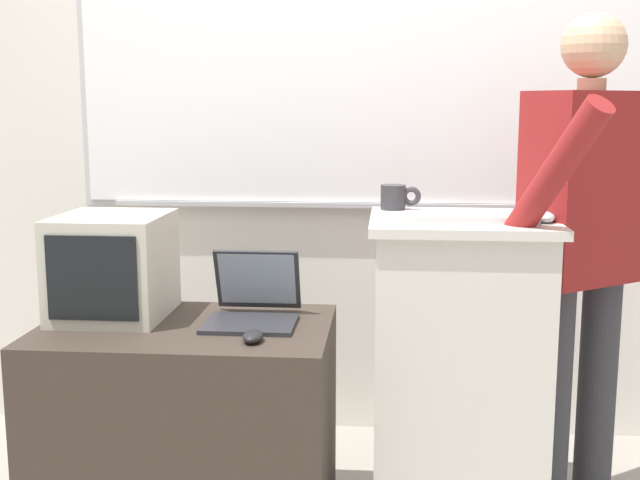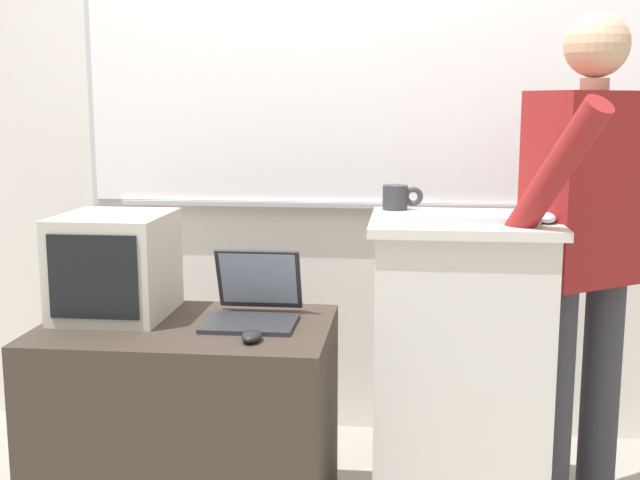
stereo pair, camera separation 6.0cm
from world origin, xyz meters
name	(u,v)px [view 2 (the right image)]	position (x,y,z in m)	size (l,w,h in m)	color
back_wall	(349,99)	(0.00, 1.29, 1.43)	(6.40, 0.17, 2.84)	silver
lectern_podium	(458,373)	(0.43, 0.46, 0.52)	(0.59, 0.52, 1.04)	beige
side_desk	(189,426)	(-0.45, 0.35, 0.35)	(0.94, 0.62, 0.70)	#382D26
person_presenter	(586,238)	(0.84, 0.54, 0.97)	(0.57, 0.71, 1.69)	#333338
laptop	(254,301)	(-0.24, 0.43, 0.76)	(0.29, 0.33, 0.23)	#28282D
wireless_keyboard	(470,218)	(0.45, 0.40, 1.05)	(0.42, 0.14, 0.02)	silver
computer_mouse_by_laptop	(252,336)	(-0.20, 0.18, 0.72)	(0.06, 0.10, 0.03)	black
computer_mouse_by_keyboard	(546,218)	(0.68, 0.38, 1.06)	(0.06, 0.10, 0.03)	#BCBCC1
crt_monitor	(115,265)	(-0.72, 0.44, 0.87)	(0.35, 0.40, 0.34)	#BCB7A8
coffee_mug	(397,197)	(0.22, 0.65, 1.09)	(0.14, 0.09, 0.09)	#333338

